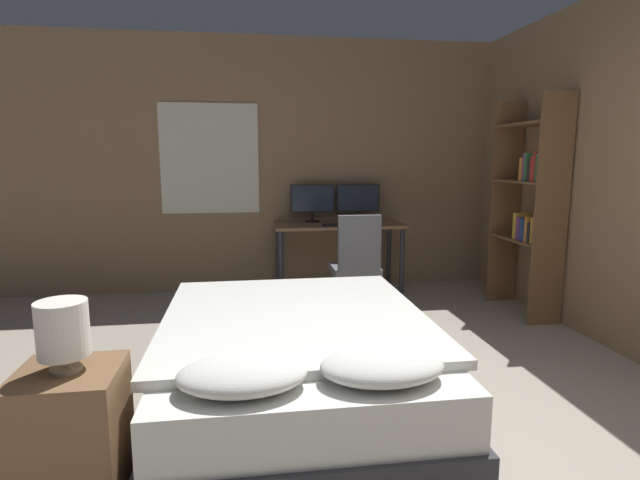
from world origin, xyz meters
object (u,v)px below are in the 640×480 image
object	(u,v)px
bedside_lamp	(63,330)
monitor_left	(313,200)
office_chair	(356,276)
computer_mouse	(369,224)
bed	(297,363)
nightstand	(72,439)
monitor_right	(358,200)
desk	(338,233)
bookshelf	(532,199)
keyboard	(342,225)

from	to	relation	value
bedside_lamp	monitor_left	distance (m)	3.60
bedside_lamp	office_chair	distance (m)	2.97
bedside_lamp	monitor_left	bearing A→B (deg)	66.32
computer_mouse	office_chair	bearing A→B (deg)	-115.07
monitor_left	bedside_lamp	bearing A→B (deg)	-113.68
bed	nightstand	bearing A→B (deg)	-145.23
bed	monitor_right	xyz separation A→B (m)	(0.94, 2.59, 0.72)
nightstand	desk	bearing A→B (deg)	61.40
monitor_right	office_chair	bearing A→B (deg)	-103.53
nightstand	monitor_right	distance (m)	3.88
nightstand	bookshelf	xyz separation A→B (m)	(3.28, 2.13, 0.78)
computer_mouse	desk	bearing A→B (deg)	147.29
bedside_lamp	bookshelf	distance (m)	3.92
monitor_left	computer_mouse	world-z (taller)	monitor_left
desk	office_chair	bearing A→B (deg)	-87.57
computer_mouse	office_chair	xyz separation A→B (m)	(-0.25, -0.54, -0.41)
office_chair	bookshelf	xyz separation A→B (m)	(1.56, -0.26, 0.71)
bed	nightstand	size ratio (longest dim) A/B	3.33
monitor_right	bookshelf	distance (m)	1.78
bedside_lamp	monitor_left	size ratio (longest dim) A/B	0.61
monitor_right	bedside_lamp	bearing A→B (deg)	-120.56
bed	office_chair	xyz separation A→B (m)	(0.72, 1.68, 0.09)
keyboard	office_chair	bearing A→B (deg)	-86.76
bed	bedside_lamp	bearing A→B (deg)	-145.23
bookshelf	office_chair	bearing A→B (deg)	170.70
monitor_left	monitor_right	size ratio (longest dim) A/B	1.00
keyboard	nightstand	bearing A→B (deg)	-120.08
bedside_lamp	keyboard	bearing A→B (deg)	59.92
monitor_left	computer_mouse	distance (m)	0.68
office_chair	bedside_lamp	bearing A→B (deg)	-125.91
bed	monitor_left	size ratio (longest dim) A/B	4.15
computer_mouse	monitor_left	bearing A→B (deg)	145.40
office_chair	monitor_right	bearing A→B (deg)	76.47
bed	desk	distance (m)	2.53
keyboard	computer_mouse	distance (m)	0.28
bed	desk	size ratio (longest dim) A/B	1.46
keyboard	office_chair	size ratio (longest dim) A/B	0.41
desk	monitor_left	bearing A→B (deg)	143.34
nightstand	monitor_left	xyz separation A→B (m)	(1.44, 3.29, 0.69)
desk	nightstand	bearing A→B (deg)	-118.60
computer_mouse	keyboard	bearing A→B (deg)	180.00
monitor_left	monitor_right	distance (m)	0.50
bookshelf	nightstand	bearing A→B (deg)	-147.06
bed	bedside_lamp	world-z (taller)	bedside_lamp
nightstand	bookshelf	bearing A→B (deg)	32.94
bed	monitor_right	world-z (taller)	monitor_right
bed	bookshelf	size ratio (longest dim) A/B	1.00
office_chair	bookshelf	distance (m)	1.73
nightstand	desk	xyz separation A→B (m)	(1.69, 3.10, 0.35)
bed	nightstand	world-z (taller)	bed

